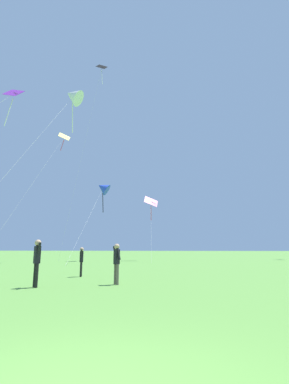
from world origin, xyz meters
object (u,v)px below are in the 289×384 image
Objects in this scene: kite_black_large at (100,76)px; person_in_red_shirt at (37,258)px; kite_white_distant at (73,96)px; kite_pink_low at (151,205)px; person_with_spool at (81,259)px; person_far_back at (117,260)px; kite_blue_delta at (103,188)px; kite_yellow_diamond at (61,142)px; kite_purple_streamer at (7,101)px.

kite_black_large is 38.22m from person_in_red_shirt.
kite_white_distant is (2.93, -15.76, -12.36)m from kite_black_large.
kite_white_distant is 17.71m from kite_pink_low.
person_with_spool is 4.07m from person_far_back.
person_far_back is (2.06, -25.25, -6.16)m from kite_pink_low.
kite_black_large is at bearing 100.54° from kite_white_distant.
kite_pink_low is 6.70m from kite_blue_delta.
kite_pink_low is 0.68× the size of kite_blue_delta.
kite_blue_delta is 6.85× the size of person_in_red_shirt.
kite_white_distant is at bearing -107.48° from kite_pink_low.
person_in_red_shirt is at bearing -91.65° from kite_pink_low.
kite_black_large is at bearing 104.42° from person_in_red_shirt.
kite_blue_delta is (-1.26, 13.36, -5.47)m from kite_white_distant.
person_in_red_shirt is at bearing -70.42° from kite_white_distant.
kite_blue_delta is (4.06, 4.24, -4.98)m from kite_yellow_diamond.
person_in_red_shirt is (6.81, -6.53, -10.79)m from kite_purple_streamer.
kite_blue_delta is 26.58m from person_in_red_shirt.
person_far_back is at bearing -57.44° from kite_yellow_diamond.
person_in_red_shirt is (9.36, -20.49, -13.16)m from kite_yellow_diamond.
kite_pink_low is 26.08m from person_far_back.
kite_white_distant is 14.49m from kite_blue_delta.
kite_blue_delta is at bearing 109.22° from person_far_back.
kite_yellow_diamond is 1.86× the size of kite_pink_low.
kite_purple_streamer is 1.07× the size of kite_blue_delta.
kite_yellow_diamond reaches higher than person_in_red_shirt.
kite_white_distant is 1.27× the size of kite_blue_delta.
kite_yellow_diamond is 9.45× the size of person_far_back.
kite_purple_streamer is at bearing -110.65° from kite_pink_low.
kite_yellow_diamond is 26.09m from person_in_red_shirt.
person_far_back is at bearing -85.33° from kite_pink_low.
kite_purple_streamer is at bearing -94.74° from kite_blue_delta.
kite_pink_low is at bearing 69.35° from kite_purple_streamer.
person_in_red_shirt is 1.18× the size of person_with_spool.
kite_purple_streamer is 25.61m from kite_black_large.
kite_pink_low is 23.11m from person_with_spool.
kite_blue_delta is at bearing 95.40° from kite_white_distant.
kite_purple_streamer is 8.01× the size of person_far_back.
person_far_back is (8.13, -23.34, -8.26)m from kite_blue_delta.
kite_black_large reaches higher than person_far_back.
kite_yellow_diamond is 1.27× the size of kite_blue_delta.
kite_yellow_diamond is at bearing -133.75° from kite_blue_delta.
person_in_red_shirt is at bearing -91.32° from person_with_spool.
person_with_spool is at bearing -59.52° from kite_yellow_diamond.
person_with_spool is (9.47, -16.08, -13.32)m from kite_yellow_diamond.
person_in_red_shirt is 4.41m from person_with_spool.
kite_black_large is at bearing 107.30° from person_with_spool.
kite_purple_streamer is 15.42m from person_far_back.
person_far_back is (9.81, -25.74, -26.09)m from kite_black_large.
kite_purple_streamer is 1.58× the size of kite_pink_low.
kite_pink_low is at bearing 31.29° from kite_yellow_diamond.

